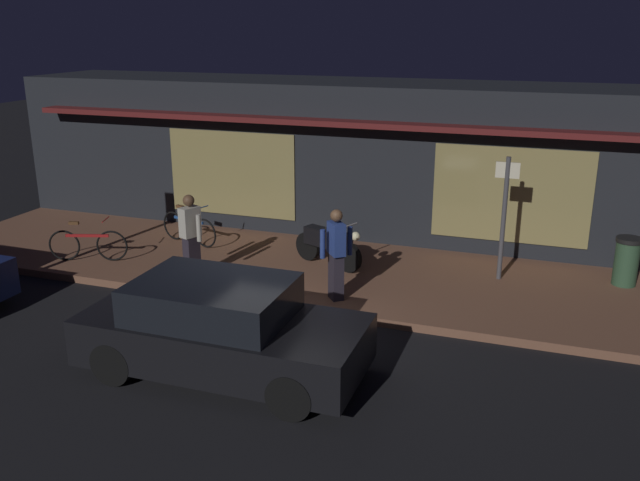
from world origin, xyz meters
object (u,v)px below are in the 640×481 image
Objects in this scene: motorcycle at (329,243)px; person_photographer at (191,235)px; bicycle_extra at (189,228)px; trash_bin at (626,261)px; person_bystander at (336,253)px; parked_car_far at (220,329)px; bicycle_parked at (88,244)px; sign_post at (504,211)px.

person_photographer is at bearing -146.13° from motorcycle.
person_photographer is (1.17, -1.91, 0.52)m from bicycle_extra.
trash_bin is (9.08, 0.50, 0.11)m from bicycle_extra.
person_bystander reaches higher than parked_car_far.
motorcycle is at bearing 33.87° from person_photographer.
bicycle_extra is at bearing 154.24° from person_bystander.
bicycle_parked is at bearing 177.35° from person_bystander.
person_bystander is 3.02m from parked_car_far.
person_bystander reaches higher than motorcycle.
bicycle_extra is 2.30m from person_photographer.
trash_bin is at bearing 26.68° from person_bystander.
bicycle_parked is 5.55m from person_bystander.
bicycle_parked is 10.71m from trash_bin.
parked_car_far is at bearing -91.75° from motorcycle.
sign_post reaches higher than person_photographer.
motorcycle is 0.97× the size of person_bystander.
bicycle_parked and bicycle_extra have the same top height.
person_photographer is (2.56, -0.18, 0.52)m from bicycle_parked.
person_photographer is 0.41× the size of parked_car_far.
bicycle_parked is 0.99× the size of bicycle_extra.
parked_car_far is (-0.81, -2.89, -0.32)m from person_bystander.
trash_bin is at bearing 16.95° from person_photographer.
sign_post is at bearing 0.21° from bicycle_extra.
trash_bin is at bearing 12.04° from bicycle_parked.
parked_car_far is at bearing -136.99° from trash_bin.
bicycle_extra is (-3.45, 0.38, -0.14)m from motorcycle.
sign_post is at bearing 36.93° from person_bystander.
person_bystander is (4.13, -1.99, 0.52)m from bicycle_extra.
person_photographer is at bearing -58.65° from bicycle_extra.
bicycle_extra is 0.96× the size of person_bystander.
bicycle_parked is at bearing 146.26° from parked_car_far.
person_bystander is 0.70× the size of sign_post.
bicycle_parked is 2.62m from person_photographer.
person_photographer is (-2.29, -1.53, 0.38)m from motorcycle.
parked_car_far reaches higher than motorcycle.
person_bystander reaches higher than trash_bin.
person_bystander is (5.52, -0.26, 0.52)m from bicycle_parked.
motorcycle is 1.01× the size of bicycle_parked.
person_bystander is at bearing -2.65° from bicycle_parked.
person_photographer is 1.80× the size of trash_bin.
bicycle_extra is at bearing 124.18° from parked_car_far.
person_bystander is (2.96, -0.08, 0.00)m from person_photographer.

